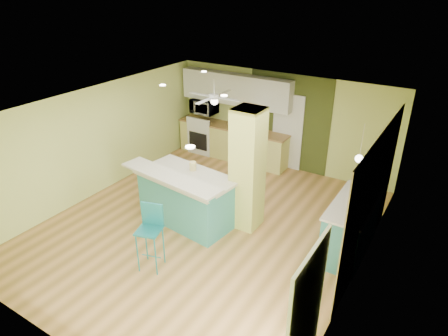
% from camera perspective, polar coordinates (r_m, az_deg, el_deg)
% --- Properties ---
extents(floor, '(6.00, 7.00, 0.01)m').
position_cam_1_polar(floor, '(8.34, -2.50, -8.27)').
color(floor, olive).
rests_on(floor, ground).
extents(ceiling, '(6.00, 7.00, 0.01)m').
position_cam_1_polar(ceiling, '(7.24, -2.88, 8.40)').
color(ceiling, white).
rests_on(ceiling, wall_back).
extents(wall_back, '(6.00, 0.01, 2.50)m').
position_cam_1_polar(wall_back, '(10.55, 8.25, 6.67)').
color(wall_back, '#D3E379').
rests_on(wall_back, floor).
extents(wall_front, '(6.00, 0.01, 2.50)m').
position_cam_1_polar(wall_front, '(5.67, -23.83, -13.97)').
color(wall_front, '#D3E379').
rests_on(wall_front, floor).
extents(wall_left, '(0.01, 7.00, 2.50)m').
position_cam_1_polar(wall_left, '(9.61, -17.64, 3.74)').
color(wall_left, '#D3E379').
rests_on(wall_left, floor).
extents(wall_right, '(0.01, 7.00, 2.50)m').
position_cam_1_polar(wall_right, '(6.68, 19.23, -6.61)').
color(wall_right, '#D3E379').
rests_on(wall_right, floor).
extents(wood_panel, '(0.02, 3.40, 2.50)m').
position_cam_1_polar(wood_panel, '(7.20, 20.30, -4.33)').
color(wood_panel, '#917B52').
rests_on(wood_panel, floor).
extents(olive_accent, '(2.20, 0.02, 2.50)m').
position_cam_1_polar(olive_accent, '(10.46, 9.21, 6.44)').
color(olive_accent, '#404B1E').
rests_on(olive_accent, floor).
extents(interior_door, '(0.82, 0.05, 2.00)m').
position_cam_1_polar(interior_door, '(10.52, 9.05, 5.12)').
color(interior_door, white).
rests_on(interior_door, floor).
extents(french_door, '(0.04, 1.08, 2.10)m').
position_cam_1_polar(french_door, '(5.04, 11.43, -20.83)').
color(french_door, white).
rests_on(french_door, floor).
extents(column, '(0.55, 0.55, 2.50)m').
position_cam_1_polar(column, '(7.79, 3.36, -0.27)').
color(column, '#CDD261').
rests_on(column, floor).
extents(kitchen_run, '(3.25, 0.63, 0.94)m').
position_cam_1_polar(kitchen_run, '(11.13, 1.24, 3.68)').
color(kitchen_run, '#DCD973').
rests_on(kitchen_run, floor).
extents(stove, '(0.76, 0.66, 1.08)m').
position_cam_1_polar(stove, '(11.60, -2.83, 4.55)').
color(stove, white).
rests_on(stove, floor).
extents(upper_cabinets, '(3.20, 0.34, 0.80)m').
position_cam_1_polar(upper_cabinets, '(10.76, 1.65, 11.20)').
color(upper_cabinets, silver).
rests_on(upper_cabinets, wall_back).
extents(microwave, '(0.70, 0.48, 0.39)m').
position_cam_1_polar(microwave, '(11.32, -2.90, 8.77)').
color(microwave, silver).
rests_on(microwave, wall_back).
extents(ceiling_fan, '(1.41, 1.41, 0.61)m').
position_cam_1_polar(ceiling_fan, '(9.54, -1.39, 10.08)').
color(ceiling_fan, white).
rests_on(ceiling_fan, ceiling).
extents(pendant_lamp, '(0.14, 0.14, 0.69)m').
position_cam_1_polar(pendant_lamp, '(7.11, 18.75, 1.30)').
color(pendant_lamp, silver).
rests_on(pendant_lamp, ceiling).
extents(wall_decor, '(0.03, 0.90, 0.70)m').
position_cam_1_polar(wall_decor, '(7.24, 20.86, -1.53)').
color(wall_decor, brown).
rests_on(wall_decor, wood_panel).
extents(peninsula, '(2.34, 1.45, 1.23)m').
position_cam_1_polar(peninsula, '(8.23, -5.37, -4.18)').
color(peninsula, teal).
rests_on(peninsula, floor).
extents(bar_stool, '(0.50, 0.50, 1.21)m').
position_cam_1_polar(bar_stool, '(6.99, -10.43, -8.19)').
color(bar_stool, teal).
rests_on(bar_stool, floor).
extents(side_counter, '(0.69, 1.63, 1.05)m').
position_cam_1_polar(side_counter, '(7.71, 17.61, -8.07)').
color(side_counter, teal).
rests_on(side_counter, floor).
extents(fruit_bowl, '(0.40, 0.40, 0.08)m').
position_cam_1_polar(fruit_bowl, '(10.79, 2.51, 5.84)').
color(fruit_bowl, '#382417').
rests_on(fruit_bowl, kitchen_run).
extents(canister, '(0.14, 0.14, 0.18)m').
position_cam_1_polar(canister, '(8.17, -4.48, 0.29)').
color(canister, yellow).
rests_on(canister, peninsula).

